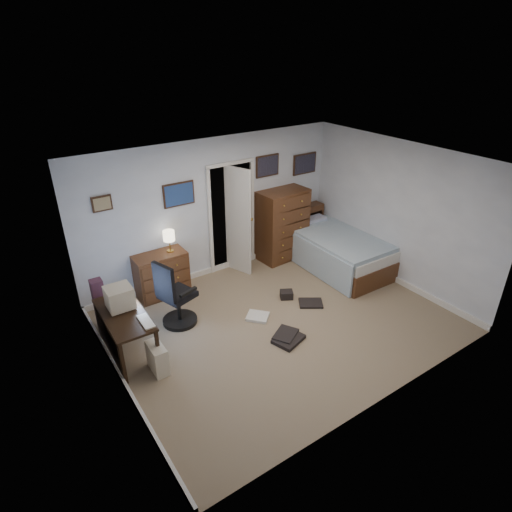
{
  "coord_description": "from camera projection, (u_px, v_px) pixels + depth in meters",
  "views": [
    {
      "loc": [
        -3.39,
        -4.32,
        4.0
      ],
      "look_at": [
        -0.25,
        0.3,
        1.1
      ],
      "focal_mm": 30.0,
      "sensor_mm": 36.0,
      "label": 1
    }
  ],
  "objects": [
    {
      "name": "floor",
      "position": [
        280.0,
        322.0,
        6.71
      ],
      "size": [
        5.0,
        4.0,
        0.02
      ],
      "primitive_type": "cube",
      "color": "#82715A",
      "rests_on": "ground"
    },
    {
      "name": "computer_desk",
      "position": [
        119.0,
        325.0,
        5.76
      ],
      "size": [
        0.56,
        1.18,
        0.67
      ],
      "rotation": [
        0.0,
        0.0,
        -0.02
      ],
      "color": "black",
      "rests_on": "floor"
    },
    {
      "name": "crt_monitor",
      "position": [
        120.0,
        298.0,
        5.77
      ],
      "size": [
        0.36,
        0.33,
        0.32
      ],
      "rotation": [
        0.0,
        0.0,
        -0.02
      ],
      "color": "beige",
      "rests_on": "computer_desk"
    },
    {
      "name": "keyboard",
      "position": [
        146.0,
        321.0,
        5.56
      ],
      "size": [
        0.14,
        0.36,
        0.02
      ],
      "primitive_type": "cube",
      "rotation": [
        0.0,
        0.0,
        -0.02
      ],
      "color": "beige",
      "rests_on": "computer_desk"
    },
    {
      "name": "pc_tower",
      "position": [
        157.0,
        358.0,
        5.64
      ],
      "size": [
        0.19,
        0.38,
        0.4
      ],
      "rotation": [
        0.0,
        0.0,
        -0.02
      ],
      "color": "beige",
      "rests_on": "floor"
    },
    {
      "name": "office_chair",
      "position": [
        175.0,
        301.0,
        6.45
      ],
      "size": [
        0.67,
        0.67,
        1.11
      ],
      "rotation": [
        0.0,
        0.0,
        0.3
      ],
      "color": "black",
      "rests_on": "floor"
    },
    {
      "name": "media_stack",
      "position": [
        100.0,
        305.0,
        6.37
      ],
      "size": [
        0.17,
        0.17,
        0.85
      ],
      "primitive_type": "cube",
      "rotation": [
        0.0,
        0.0,
        -0.01
      ],
      "color": "maroon",
      "rests_on": "floor"
    },
    {
      "name": "low_dresser",
      "position": [
        162.0,
        275.0,
        7.24
      ],
      "size": [
        0.87,
        0.44,
        0.77
      ],
      "primitive_type": "cube",
      "rotation": [
        0.0,
        0.0,
        -0.01
      ],
      "color": "#5B311C",
      "rests_on": "floor"
    },
    {
      "name": "table_lamp",
      "position": [
        169.0,
        236.0,
        7.04
      ],
      "size": [
        0.19,
        0.19,
        0.38
      ],
      "rotation": [
        0.0,
        0.0,
        -0.01
      ],
      "color": "gold",
      "rests_on": "low_dresser"
    },
    {
      "name": "doorway",
      "position": [
        223.0,
        213.0,
        8.08
      ],
      "size": [
        0.96,
        1.12,
        2.05
      ],
      "color": "black",
      "rests_on": "floor"
    },
    {
      "name": "tall_dresser",
      "position": [
        282.0,
        225.0,
        8.35
      ],
      "size": [
        0.98,
        0.62,
        1.4
      ],
      "primitive_type": "cube",
      "rotation": [
        0.0,
        0.0,
        0.07
      ],
      "color": "#5B311C",
      "rests_on": "floor"
    },
    {
      "name": "headboard_bookcase",
      "position": [
        301.0,
        226.0,
        8.82
      ],
      "size": [
        1.01,
        0.26,
        0.9
      ],
      "rotation": [
        0.0,
        0.0,
        -0.0
      ],
      "color": "#5B311C",
      "rests_on": "floor"
    },
    {
      "name": "bed",
      "position": [
        335.0,
        249.0,
        8.19
      ],
      "size": [
        1.23,
        2.24,
        0.73
      ],
      "rotation": [
        0.0,
        0.0,
        -0.02
      ],
      "color": "#5B311C",
      "rests_on": "floor"
    },
    {
      "name": "wall_posters",
      "position": [
        241.0,
        176.0,
        7.64
      ],
      "size": [
        4.38,
        0.04,
        0.6
      ],
      "color": "#331E11",
      "rests_on": "floor"
    },
    {
      "name": "floor_clutter",
      "position": [
        286.0,
        321.0,
        6.64
      ],
      "size": [
        1.41,
        1.28,
        0.13
      ],
      "rotation": [
        0.0,
        0.0,
        -0.11
      ],
      "color": "black",
      "rests_on": "floor"
    }
  ]
}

